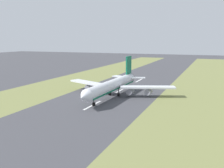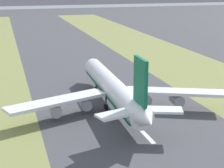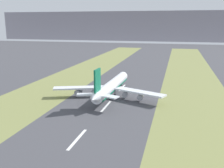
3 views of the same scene
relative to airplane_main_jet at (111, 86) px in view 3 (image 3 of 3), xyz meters
The scene contains 8 objects.
ground_plane 6.48m from the airplane_main_jet, 36.23° to the left, with size 800.00×800.00×0.00m, color #424247.
grass_median_west 43.50m from the airplane_main_jet, behind, with size 40.00×600.00×0.01m, color olive.
grass_median_east 47.35m from the airplane_main_jet, ahead, with size 40.00×600.00×0.01m, color olive.
centreline_dash_near 58.44m from the airplane_main_jet, 88.08° to the right, with size 1.20×18.00×0.01m, color silver.
centreline_dash_mid 19.17m from the airplane_main_jet, 83.87° to the right, with size 1.20×18.00×0.01m, color silver.
centreline_dash_far 22.80m from the airplane_main_jet, 84.93° to the left, with size 1.20×18.00×0.01m, color silver.
airplane_main_jet is the anchor object (origin of this frame).
mountain_ridge 522.15m from the airplane_main_jet, 89.79° to the left, with size 800.00×120.00×67.08m, color gray.
Camera 3 is at (33.93, -142.55, 41.68)m, focal length 42.00 mm.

